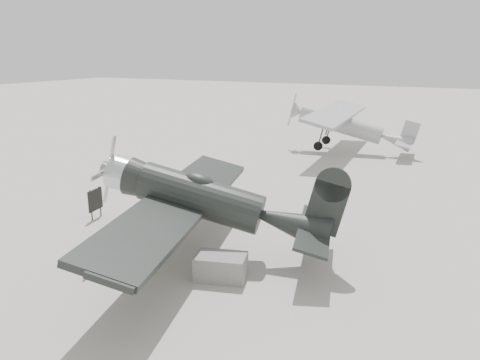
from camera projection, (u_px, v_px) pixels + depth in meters
The scene contains 5 objects.
ground at pixel (237, 216), 19.52m from camera, with size 160.00×160.00×0.00m, color #A39C91.
lowwing_monoplane at pixel (212, 202), 15.26m from camera, with size 8.14×11.25×3.62m.
highwing_monoplane at pixel (346, 122), 31.32m from camera, with size 8.41×11.84×3.37m.
equipment_block at pixel (221, 267), 14.10m from camera, with size 1.51×0.95×0.76m, color slate.
sign_board at pixel (95, 200), 19.15m from camera, with size 0.17×0.88×1.28m.
Camera 1 is at (8.22, -16.48, 6.66)m, focal length 35.00 mm.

